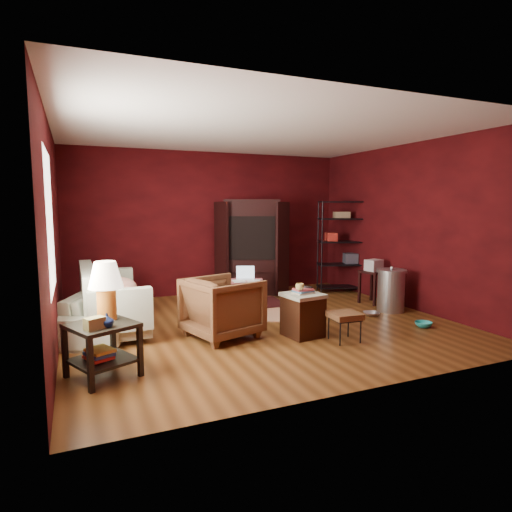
% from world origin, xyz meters
% --- Properties ---
extents(room, '(5.54, 5.04, 2.84)m').
position_xyz_m(room, '(-0.04, -0.01, 1.40)').
color(room, brown).
rests_on(room, ground).
extents(sofa, '(1.30, 2.05, 0.77)m').
position_xyz_m(sofa, '(-2.11, 0.56, 0.39)').
color(sofa, '#ACB59C').
rests_on(sofa, ground).
extents(armchair, '(1.02, 1.06, 0.89)m').
position_xyz_m(armchair, '(-0.73, -0.37, 0.44)').
color(armchair, black).
rests_on(armchair, ground).
extents(pet_bowl_steel, '(0.26, 0.16, 0.25)m').
position_xyz_m(pet_bowl_steel, '(1.81, -0.27, 0.13)').
color(pet_bowl_steel, silver).
rests_on(pet_bowl_steel, ground).
extents(pet_bowl_turquoise, '(0.25, 0.12, 0.24)m').
position_xyz_m(pet_bowl_turquoise, '(2.11, -1.08, 0.12)').
color(pet_bowl_turquoise, '#27B6B4').
rests_on(pet_bowl_turquoise, ground).
extents(vase, '(0.16, 0.17, 0.13)m').
position_xyz_m(vase, '(-2.26, -1.35, 0.63)').
color(vase, '#0D1942').
rests_on(vase, side_table).
extents(mug, '(0.13, 0.12, 0.11)m').
position_xyz_m(mug, '(0.19, -0.82, 0.71)').
color(mug, '#D7C669').
rests_on(mug, hamper).
extents(side_table, '(0.79, 0.79, 1.18)m').
position_xyz_m(side_table, '(-2.27, -1.11, 0.71)').
color(side_table, black).
rests_on(side_table, ground).
extents(sofa_cushions, '(0.82, 2.00, 0.83)m').
position_xyz_m(sofa_cushions, '(-2.10, 0.58, 0.41)').
color(sofa_cushions, '#ACB59C').
rests_on(sofa_cushions, sofa).
extents(hamper, '(0.54, 0.54, 0.67)m').
position_xyz_m(hamper, '(0.28, -0.76, 0.30)').
color(hamper, '#3B1B0D').
rests_on(hamper, ground).
extents(footstool, '(0.40, 0.40, 0.38)m').
position_xyz_m(footstool, '(0.67, -1.17, 0.33)').
color(footstool, black).
rests_on(footstool, ground).
extents(rug_round, '(1.83, 1.83, 0.01)m').
position_xyz_m(rug_round, '(0.58, 0.63, 0.01)').
color(rug_round, beige).
rests_on(rug_round, ground).
extents(rug_oriental, '(1.34, 0.96, 0.01)m').
position_xyz_m(rug_oriental, '(0.28, 1.24, 0.02)').
color(rug_oriental, '#531618').
rests_on(rug_oriental, ground).
extents(laptop_desk, '(0.69, 0.60, 0.72)m').
position_xyz_m(laptop_desk, '(0.13, 0.95, 0.45)').
color(laptop_desk, '#C65A62').
rests_on(laptop_desk, ground).
extents(tv_armoire, '(1.37, 1.10, 1.88)m').
position_xyz_m(tv_armoire, '(0.73, 2.13, 0.98)').
color(tv_armoire, black).
rests_on(tv_armoire, ground).
extents(wire_shelving, '(0.98, 0.66, 1.85)m').
position_xyz_m(wire_shelving, '(2.46, 1.56, 1.01)').
color(wire_shelving, black).
rests_on(wire_shelving, ground).
extents(small_stand, '(0.48, 0.48, 0.80)m').
position_xyz_m(small_stand, '(2.40, 0.44, 0.59)').
color(small_stand, black).
rests_on(small_stand, ground).
extents(trash_can, '(0.59, 0.59, 0.76)m').
position_xyz_m(trash_can, '(2.30, -0.14, 0.36)').
color(trash_can, '#B2B8BA').
rests_on(trash_can, ground).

